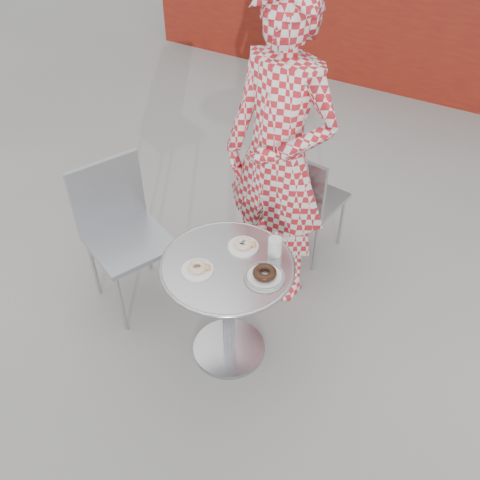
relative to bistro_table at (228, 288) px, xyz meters
The scene contains 9 objects.
ground 0.51m from the bistro_table, 124.23° to the right, with size 60.00×60.00×0.00m, color #A4A29C.
bistro_table is the anchor object (origin of this frame).
chair_far 1.03m from the bistro_table, 89.95° to the left, with size 0.43×0.44×0.81m.
chair_left 0.75m from the bistro_table, behind, with size 0.56×0.56×0.90m.
seated_person 0.75m from the bistro_table, 94.69° to the left, with size 0.67×0.44×1.83m, color red.
plate_far 0.23m from the bistro_table, 86.85° to the left, with size 0.15×0.15×0.04m.
plate_near 0.23m from the bistro_table, 132.61° to the right, with size 0.15×0.15×0.04m.
plate_checker 0.27m from the bistro_table, ahead, with size 0.20×0.20×0.05m.
milk_cup 0.33m from the bistro_table, 47.80° to the left, with size 0.07×0.07×0.12m.
Camera 1 is at (1.01, -1.55, 2.48)m, focal length 40.00 mm.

